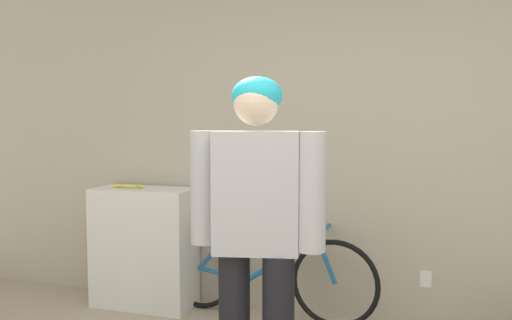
{
  "coord_description": "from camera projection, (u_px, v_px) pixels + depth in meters",
  "views": [
    {
      "loc": [
        0.41,
        -1.38,
        1.47
      ],
      "look_at": [
        -0.31,
        0.97,
        1.29
      ],
      "focal_mm": 35.0,
      "sensor_mm": 36.0,
      "label": 1
    }
  ],
  "objects": [
    {
      "name": "banana",
      "position": [
        129.0,
        186.0,
        3.97
      ],
      "size": [
        0.31,
        0.08,
        0.03
      ],
      "color": "#EAD64C",
      "rests_on": "side_shelf"
    },
    {
      "name": "wall_back",
      "position": [
        351.0,
        146.0,
        3.69
      ],
      "size": [
        8.0,
        0.07,
        2.6
      ],
      "color": "#B7AD99",
      "rests_on": "ground_plane"
    },
    {
      "name": "person",
      "position": [
        256.0,
        222.0,
        2.49
      ],
      "size": [
        0.7,
        0.27,
        1.7
      ],
      "rotation": [
        0.0,
        0.0,
        0.2
      ],
      "color": "black",
      "rests_on": "ground_plane"
    },
    {
      "name": "side_shelf",
      "position": [
        144.0,
        247.0,
        3.99
      ],
      "size": [
        0.8,
        0.38,
        0.95
      ],
      "color": "white",
      "rests_on": "ground_plane"
    },
    {
      "name": "bicycle",
      "position": [
        263.0,
        272.0,
        3.75
      ],
      "size": [
        1.73,
        0.46,
        0.71
      ],
      "rotation": [
        0.0,
        0.0,
        -0.07
      ],
      "color": "black",
      "rests_on": "ground_plane"
    }
  ]
}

